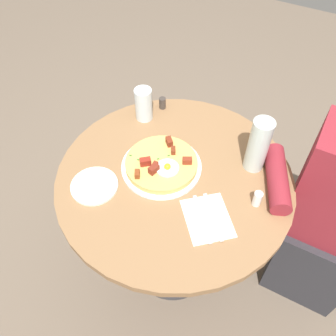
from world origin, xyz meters
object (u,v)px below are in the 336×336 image
knife (213,216)px  breakfast_pizza (161,163)px  fork (202,219)px  salt_shaker (257,199)px  pizza_plate (161,167)px  water_bottle (258,145)px  bread_plate (94,186)px  pepper_shaker (162,103)px  person_seated (336,222)px  dining_table (174,203)px  water_glass (144,104)px

knife → breakfast_pizza: bearing=-154.1°
fork → salt_shaker: (-0.13, -0.14, 0.02)m
pizza_plate → water_bottle: size_ratio=1.36×
bread_plate → knife: 0.41m
pepper_shaker → person_seated: bearing=176.0°
water_bottle → person_seated: bearing=-169.5°
water_bottle → dining_table: bearing=37.9°
breakfast_pizza → salt_shaker: bearing=-177.8°
breakfast_pizza → water_bottle: size_ratio=1.22×
salt_shaker → water_glass: bearing=-19.2°
breakfast_pizza → pepper_shaker: 0.33m
bread_plate → water_bottle: 0.57m
dining_table → fork: bearing=143.8°
fork → water_glass: water_glass is taller
breakfast_pizza → salt_shaker: size_ratio=4.48×
breakfast_pizza → salt_shaker: breakfast_pizza is taller
dining_table → water_bottle: bearing=-142.1°
person_seated → water_glass: (0.82, 0.03, 0.27)m
bread_plate → water_bottle: bearing=-141.9°
person_seated → pepper_shaker: bearing=-4.0°
dining_table → water_glass: water_glass is taller
water_glass → water_bottle: size_ratio=0.64×
bread_plate → pepper_shaker: pepper_shaker is taller
dining_table → pizza_plate: size_ratio=2.92×
dining_table → bread_plate: 0.33m
pizza_plate → fork: (-0.22, 0.13, 0.00)m
bread_plate → fork: bread_plate is taller
breakfast_pizza → pepper_shaker: (0.15, -0.29, -0.00)m
knife → pepper_shaker: size_ratio=3.75×
knife → water_bottle: bearing=130.7°
pizza_plate → bread_plate: pizza_plate is taller
water_bottle → pizza_plate: bearing=30.3°
knife → salt_shaker: 0.16m
dining_table → water_glass: (0.25, -0.21, 0.24)m
salt_shaker → person_seated: bearing=-142.8°
person_seated → bread_plate: bearing=27.4°
salt_shaker → water_bottle: bearing=-66.7°
breakfast_pizza → bread_plate: 0.24m
dining_table → pizza_plate: 0.18m
pizza_plate → bread_plate: bearing=48.7°
fork → salt_shaker: salt_shaker is taller
dining_table → water_bottle: water_bottle is taller
person_seated → bread_plate: 0.92m
dining_table → salt_shaker: (-0.29, -0.02, 0.20)m
pizza_plate → fork: bearing=149.8°
salt_shaker → fork: bearing=47.0°
fork → pizza_plate: bearing=-161.6°
pizza_plate → water_glass: 0.28m
fork → person_seated: bearing=89.2°
knife → water_glass: 0.53m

